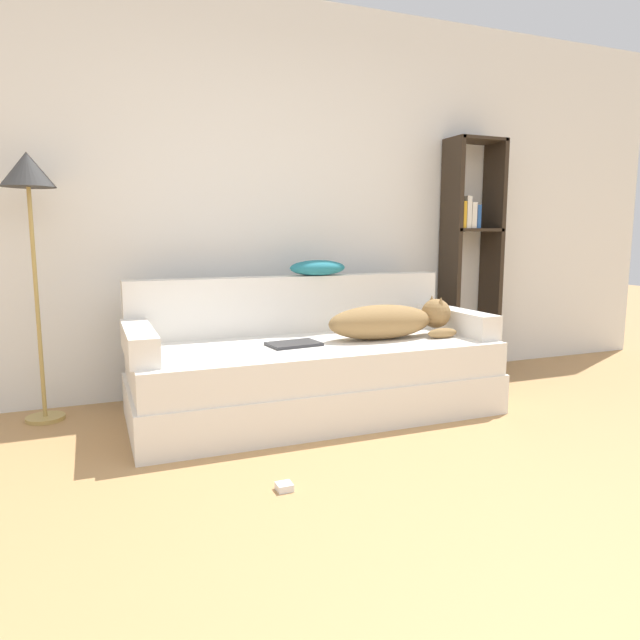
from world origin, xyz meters
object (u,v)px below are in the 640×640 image
Objects in this scene: bookshelf at (471,244)px; power_adapter at (284,487)px; throw_pillow at (318,268)px; dog at (391,321)px; laptop at (294,344)px; floor_lamp at (29,192)px; couch at (314,378)px.

power_adapter is at bearing -143.51° from bookshelf.
throw_pillow is 0.21× the size of bookshelf.
dog is at bearing 41.83° from power_adapter.
throw_pillow is (0.33, 0.44, 0.42)m from laptop.
couch is at bearing -16.96° from floor_lamp.
bookshelf reaches higher than floor_lamp.
laptop is at bearing -160.10° from bookshelf.
bookshelf reaches higher than throw_pillow.
power_adapter is at bearing -117.25° from throw_pillow.
dog is 0.63m from throw_pillow.
power_adapter is (-0.70, -1.36, -0.86)m from throw_pillow.
couch is 1.41× the size of floor_lamp.
floor_lamp is 2.20m from power_adapter.
bookshelf is 3.11m from floor_lamp.
power_adapter is at bearing -138.17° from dog.
couch is 6.83× the size of laptop.
laptop is 1.73m from floor_lamp.
floor_lamp reaches higher than dog.
power_adapter is (-0.52, -0.97, -0.20)m from couch.
laptop is 0.21× the size of floor_lamp.
throw_pillow is (0.18, 0.39, 0.66)m from couch.
couch is 0.78m from throw_pillow.
bookshelf is at bearing 13.27° from laptop.
dog reaches higher than laptop.
floor_lamp reaches higher than couch.
dog is 0.47× the size of bookshelf.
dog is at bearing -6.88° from laptop.
bookshelf is 26.84× the size of power_adapter.
couch reaches higher than power_adapter.
laptop is 1.08m from power_adapter.
couch is at bearing 173.44° from dog.
couch is at bearing 13.19° from laptop.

